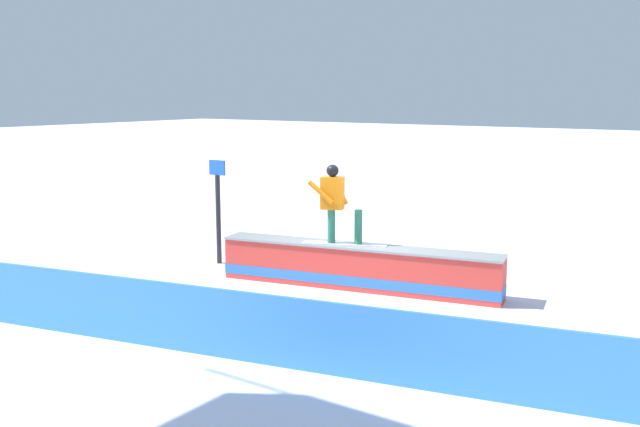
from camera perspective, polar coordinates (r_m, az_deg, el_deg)
ground_plane at (r=12.98m, az=3.01°, el=-5.93°), size 120.00×120.00×0.00m
grind_box at (r=12.89m, az=3.02°, el=-4.40°), size 5.13×1.59×0.79m
snowboarder at (r=12.77m, az=1.26°, el=0.98°), size 1.51×0.85×1.42m
safety_fence at (r=9.79m, az=-9.20°, el=-8.38°), size 13.45×2.77×0.94m
trail_marker at (r=14.75m, az=-8.07°, el=0.37°), size 0.40×0.10×2.12m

